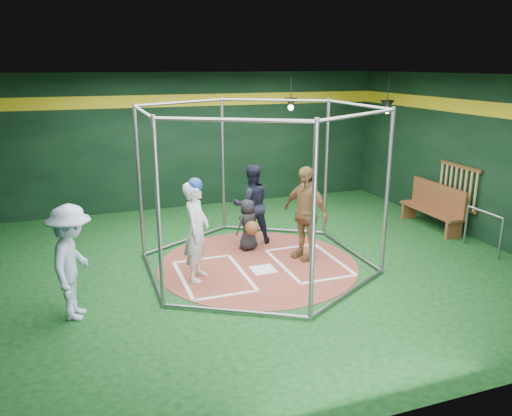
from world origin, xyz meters
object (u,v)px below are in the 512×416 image
object	(u,v)px
batter_figure	(196,230)
visitor_leopard	(305,213)
dugout_bench	(434,205)
umpire	(251,204)

from	to	relation	value
batter_figure	visitor_leopard	world-z (taller)	batter_figure
visitor_leopard	dugout_bench	distance (m)	3.75
batter_figure	visitor_leopard	size ratio (longest dim) A/B	1.00
visitor_leopard	dugout_bench	bearing A→B (deg)	78.45
umpire	dugout_bench	bearing A→B (deg)	176.71
umpire	dugout_bench	world-z (taller)	umpire
visitor_leopard	umpire	distance (m)	1.36
visitor_leopard	umpire	size ratio (longest dim) A/B	1.08
batter_figure	visitor_leopard	bearing A→B (deg)	7.24
batter_figure	dugout_bench	bearing A→B (deg)	9.87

